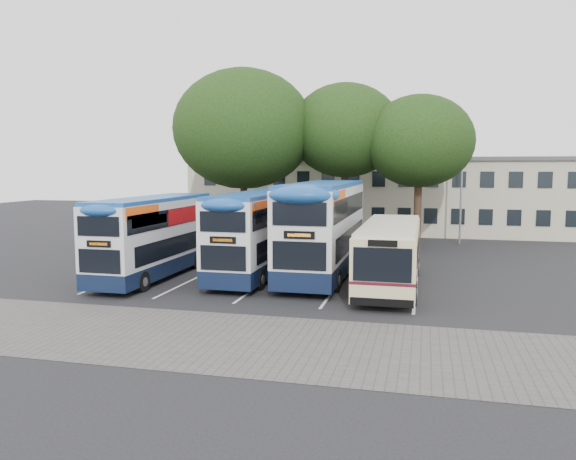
# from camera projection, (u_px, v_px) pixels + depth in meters

# --- Properties ---
(ground) EXTENTS (120.00, 120.00, 0.00)m
(ground) POSITION_uv_depth(u_px,v_px,m) (328.00, 306.00, 21.88)
(ground) COLOR black
(ground) RESTS_ON ground
(paving_strip) EXTENTS (40.00, 6.00, 0.01)m
(paving_strip) POSITION_uv_depth(u_px,v_px,m) (238.00, 341.00, 17.53)
(paving_strip) COLOR #595654
(paving_strip) RESTS_ON ground
(bay_lines) EXTENTS (14.12, 11.00, 0.01)m
(bay_lines) POSITION_uv_depth(u_px,v_px,m) (270.00, 278.00, 27.59)
(bay_lines) COLOR silver
(bay_lines) RESTS_ON ground
(depot_building) EXTENTS (32.40, 8.40, 6.20)m
(depot_building) POSITION_uv_depth(u_px,v_px,m) (382.00, 194.00, 47.58)
(depot_building) COLOR #B7B094
(depot_building) RESTS_ON ground
(lamp_post) EXTENTS (0.25, 1.05, 9.06)m
(lamp_post) POSITION_uv_depth(u_px,v_px,m) (462.00, 172.00, 39.18)
(lamp_post) COLOR gray
(lamp_post) RESTS_ON ground
(tree_left) EXTENTS (9.69, 9.69, 12.15)m
(tree_left) POSITION_uv_depth(u_px,v_px,m) (243.00, 129.00, 38.65)
(tree_left) COLOR black
(tree_left) RESTS_ON ground
(tree_mid) EXTENTS (7.60, 7.60, 11.16)m
(tree_mid) POSITION_uv_depth(u_px,v_px,m) (345.00, 131.00, 38.61)
(tree_mid) COLOR black
(tree_mid) RESTS_ON ground
(tree_right) EXTENTS (7.09, 7.09, 10.13)m
(tree_right) POSITION_uv_depth(u_px,v_px,m) (419.00, 141.00, 36.59)
(tree_right) COLOR black
(tree_right) RESTS_ON ground
(bus_dd_left) EXTENTS (2.31, 9.51, 3.96)m
(bus_dd_left) POSITION_uv_depth(u_px,v_px,m) (154.00, 233.00, 27.48)
(bus_dd_left) COLOR #0D1832
(bus_dd_left) RESTS_ON ground
(bus_dd_mid) EXTENTS (2.42, 10.00, 4.16)m
(bus_dd_mid) POSITION_uv_depth(u_px,v_px,m) (258.00, 230.00, 28.02)
(bus_dd_mid) COLOR #0D1832
(bus_dd_mid) RESTS_ON ground
(bus_dd_right) EXTENTS (2.71, 11.17, 4.65)m
(bus_dd_right) POSITION_uv_depth(u_px,v_px,m) (324.00, 225.00, 27.93)
(bus_dd_right) COLOR #0D1832
(bus_dd_right) RESTS_ON ground
(bus_single) EXTENTS (2.49, 9.77, 2.91)m
(bus_single) POSITION_uv_depth(u_px,v_px,m) (390.00, 251.00, 25.33)
(bus_single) COLOR beige
(bus_single) RESTS_ON ground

